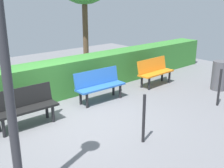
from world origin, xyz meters
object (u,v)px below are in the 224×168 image
at_px(trash_bin, 219,76).
at_px(bench_orange, 155,71).
at_px(bench_blue, 99,84).
at_px(bench_black, 24,106).

bearing_deg(trash_bin, bench_orange, -55.52).
height_order(bench_orange, trash_bin, trash_bin).
bearing_deg(bench_blue, bench_orange, -179.99).
relative_size(bench_blue, bench_black, 1.02).
relative_size(bench_orange, bench_blue, 0.94).
bearing_deg(bench_black, trash_bin, 165.53).
xyz_separation_m(bench_orange, trash_bin, (-1.13, 1.64, -0.03)).
xyz_separation_m(bench_blue, bench_black, (2.23, 0.14, -0.00)).
relative_size(bench_black, trash_bin, 1.60).
xyz_separation_m(bench_blue, trash_bin, (-3.38, 1.71, -0.03)).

